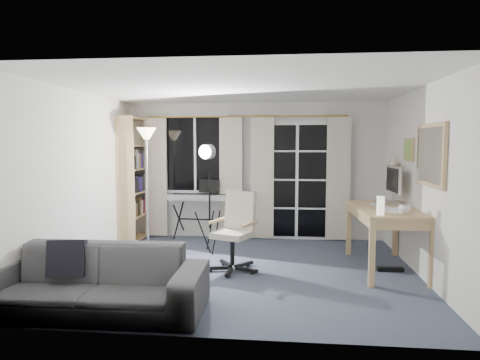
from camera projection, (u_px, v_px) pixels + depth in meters
name	position (u px, v px, depth m)	size (l,w,h in m)	color
floor	(243.00, 271.00, 5.68)	(4.50, 4.00, 0.02)	#3D4659
window	(195.00, 154.00, 7.62)	(1.20, 0.08, 1.40)	white
french_door	(297.00, 181.00, 7.47)	(1.32, 0.09, 2.11)	white
curtains	(246.00, 177.00, 7.47)	(3.60, 0.07, 2.13)	gold
bookshelf	(133.00, 182.00, 7.53)	(0.37, 1.00, 2.14)	tan
torchiere_lamp	(147.00, 152.00, 6.80)	(0.38, 0.38, 1.93)	#B2B2B7
keyboard_piano	(208.00, 198.00, 7.38)	(1.37, 0.70, 0.98)	black
studio_light	(208.00, 164.00, 6.46)	(0.39, 0.39, 1.71)	black
office_chair	(237.00, 224.00, 5.72)	(0.72, 0.73, 1.04)	black
desk	(386.00, 215.00, 5.68)	(0.83, 1.59, 0.84)	tan
monitor	(393.00, 181.00, 6.07)	(0.20, 0.60, 0.52)	silver
desk_clutter	(385.00, 224.00, 5.45)	(0.48, 0.96, 1.06)	white
mug	(404.00, 208.00, 5.16)	(0.14, 0.11, 0.14)	silver
wall_mirror	(430.00, 155.00, 4.97)	(0.04, 0.94, 0.74)	tan
framed_print	(409.00, 150.00, 5.86)	(0.03, 0.42, 0.32)	tan
wall_shelf	(394.00, 162.00, 6.38)	(0.16, 0.30, 0.18)	tan
sofa	(92.00, 269.00, 4.25)	(2.23, 0.69, 0.87)	#343437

